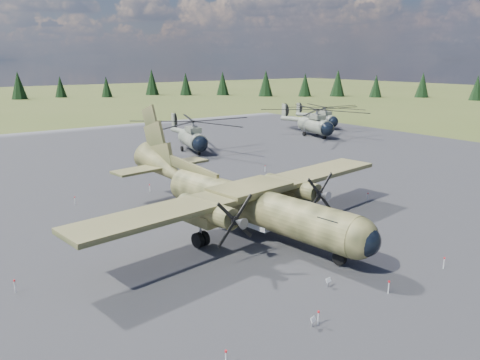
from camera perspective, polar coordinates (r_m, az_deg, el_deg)
ground at (r=38.37m, az=-0.65°, el=-6.78°), size 500.00×500.00×0.00m
apron at (r=46.45m, az=-7.78°, el=-3.10°), size 120.00×120.00×0.04m
transport_plane at (r=38.77m, az=0.08°, el=-1.97°), size 31.04×28.01×10.21m
helicopter_near at (r=72.71m, az=-5.85°, el=6.15°), size 23.43×24.55×4.95m
helicopter_mid at (r=88.33m, az=9.14°, el=7.62°), size 24.44×25.79×5.22m
helicopter_far at (r=100.29m, az=10.17°, el=8.07°), size 20.92×22.15×4.49m
info_placard_left at (r=26.32m, az=8.88°, el=-16.56°), size 0.41×0.26×0.61m
info_placard_right at (r=30.53m, az=10.71°, el=-12.01°), size 0.41×0.20×0.62m
barrier_fence at (r=37.88m, az=-1.16°, el=-6.25°), size 33.12×29.62×0.85m
treeline at (r=38.52m, az=-5.26°, el=0.67°), size 325.29×329.01×10.91m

